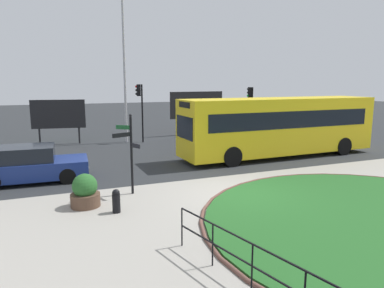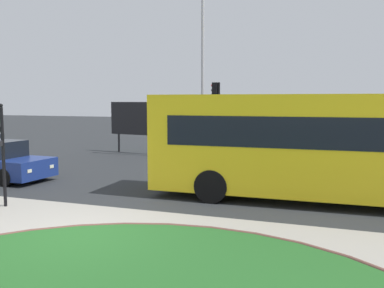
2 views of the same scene
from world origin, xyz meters
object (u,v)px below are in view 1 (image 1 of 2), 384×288
object	(u,v)px
signpost_directional	(130,149)
lamppost_tall	(124,66)
bollard_foreground	(116,201)
planter_near_signpost	(85,192)
bus_yellow	(279,125)
billboard_right	(58,115)
billboard_left	(197,105)
traffic_light_near	(250,100)
car_far_lane	(31,165)
traffic_light_far	(140,100)

from	to	relation	value
signpost_directional	lamppost_tall	world-z (taller)	lamppost_tall
bollard_foreground	planter_near_signpost	distance (m)	1.27
bus_yellow	billboard_right	distance (m)	14.13
lamppost_tall	planter_near_signpost	xyz separation A→B (m)	(-3.89, -12.32, -4.64)
bus_yellow	billboard_left	size ratio (longest dim) A/B	2.46
signpost_directional	bollard_foreground	size ratio (longest dim) A/B	3.81
signpost_directional	bollard_foreground	bearing A→B (deg)	-116.40
traffic_light_near	car_far_lane	bearing A→B (deg)	42.51
lamppost_tall	billboard_right	bearing A→B (deg)	169.36
traffic_light_near	lamppost_tall	world-z (taller)	lamppost_tall
bus_yellow	lamppost_tall	bearing A→B (deg)	-50.42
bollard_foreground	traffic_light_far	world-z (taller)	traffic_light_far
car_far_lane	traffic_light_near	xyz separation A→B (m)	(15.12, 7.85, 2.02)
signpost_directional	lamppost_tall	bearing A→B (deg)	79.19
car_far_lane	lamppost_tall	world-z (taller)	lamppost_tall
traffic_light_near	billboard_left	distance (m)	4.17
bollard_foreground	lamppost_tall	world-z (taller)	lamppost_tall
planter_near_signpost	car_far_lane	bearing A→B (deg)	113.86
lamppost_tall	billboard_left	xyz separation A→B (m)	(5.88, 1.57, -2.88)
planter_near_signpost	signpost_directional	bearing A→B (deg)	23.87
car_far_lane	billboard_right	distance (m)	9.33
bollard_foreground	lamppost_tall	xyz separation A→B (m)	(3.05, 13.26, 4.74)
traffic_light_near	billboard_left	xyz separation A→B (m)	(-3.59, 2.07, -0.44)
bollard_foreground	lamppost_tall	bearing A→B (deg)	77.06
traffic_light_near	planter_near_signpost	bearing A→B (deg)	56.59
bus_yellow	billboard_right	bearing A→B (deg)	-39.30
traffic_light_near	billboard_right	distance (m)	13.84
billboard_left	billboard_right	xyz separation A→B (m)	(-10.17, -0.76, -0.33)
signpost_directional	bus_yellow	distance (m)	9.75
billboard_left	traffic_light_far	bearing A→B (deg)	-163.66
bus_yellow	traffic_light_far	bearing A→B (deg)	-52.64
bollard_foreground	bus_yellow	bearing A→B (deg)	28.43
signpost_directional	traffic_light_far	bearing A→B (deg)	74.43
traffic_light_far	car_far_lane	bearing A→B (deg)	62.60
bus_yellow	planter_near_signpost	world-z (taller)	bus_yellow
traffic_light_far	billboard_right	bearing A→B (deg)	-1.50
lamppost_tall	planter_near_signpost	distance (m)	13.73
car_far_lane	traffic_light_near	world-z (taller)	traffic_light_near
bollard_foreground	billboard_left	bearing A→B (deg)	58.97
planter_near_signpost	billboard_right	bearing A→B (deg)	91.75
signpost_directional	planter_near_signpost	bearing A→B (deg)	-156.13
bus_yellow	traffic_light_near	distance (m)	7.94
bollard_foreground	billboard_left	world-z (taller)	billboard_left
bollard_foreground	car_far_lane	size ratio (longest dim) A/B	0.17
bollard_foreground	bus_yellow	world-z (taller)	bus_yellow
car_far_lane	bus_yellow	bearing A→B (deg)	4.98
billboard_left	traffic_light_near	bearing A→B (deg)	-35.76
traffic_light_far	billboard_right	world-z (taller)	traffic_light_far
bus_yellow	traffic_light_far	xyz separation A→B (m)	(-5.94, 7.45, 1.14)
bollard_foreground	traffic_light_far	xyz separation A→B (m)	(3.93, 12.80, 2.47)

